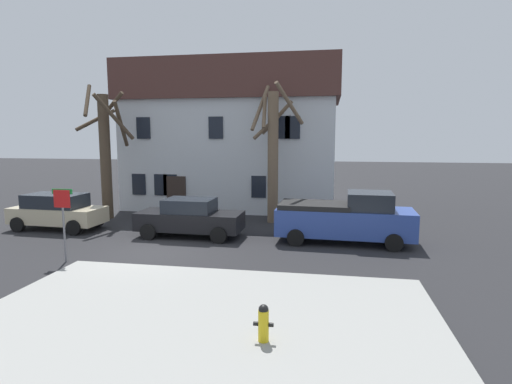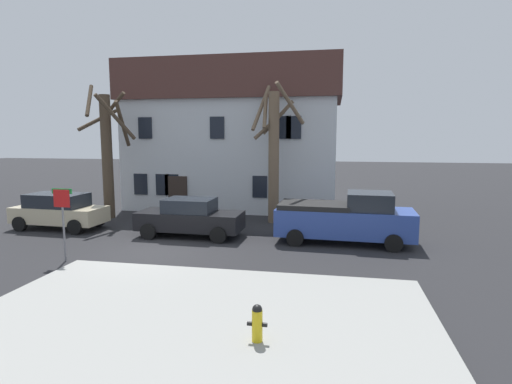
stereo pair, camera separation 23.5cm
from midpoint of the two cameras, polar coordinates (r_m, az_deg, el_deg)
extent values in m
plane|color=#262628|center=(16.14, -14.35, -8.06)|extent=(120.00, 120.00, 0.00)
cube|color=#999993|center=(10.11, -8.16, -17.25)|extent=(11.04, 7.17, 0.12)
cube|color=silver|center=(25.96, -3.31, 5.19)|extent=(12.32, 6.48, 6.40)
cube|color=#4C2D28|center=(26.14, -3.39, 14.72)|extent=(12.82, 6.98, 2.27)
cube|color=#2D231E|center=(23.79, -11.24, -0.37)|extent=(1.10, 0.12, 2.10)
cube|color=black|center=(24.64, -16.17, 1.04)|extent=(0.80, 0.08, 1.20)
cube|color=black|center=(24.08, -13.28, 0.99)|extent=(0.80, 0.08, 1.20)
cube|color=black|center=(23.87, -12.07, 0.97)|extent=(0.80, 0.08, 1.20)
cube|color=black|center=(22.47, 0.07, 0.73)|extent=(0.80, 0.08, 1.20)
cube|color=black|center=(24.32, -15.60, 8.53)|extent=(0.80, 0.08, 1.20)
cube|color=black|center=(22.84, -5.89, 8.85)|extent=(0.80, 0.08, 1.20)
cube|color=black|center=(22.13, 3.39, 8.91)|extent=(0.80, 0.08, 1.20)
cube|color=black|center=(22.07, 4.77, 8.90)|extent=(0.80, 0.08, 1.20)
cylinder|color=#4C3D2D|center=(23.07, -20.40, 4.52)|extent=(0.56, 0.56, 6.47)
cylinder|color=#4C3D2D|center=(23.61, -19.54, 11.35)|extent=(1.51, 0.55, 1.34)
cylinder|color=#4C3D2D|center=(22.17, -19.36, 9.74)|extent=(1.31, 1.98, 2.26)
cylinder|color=#4C3D2D|center=(24.04, -21.58, 9.27)|extent=(1.49, 1.85, 1.25)
cylinder|color=#4C3D2D|center=(23.25, -22.60, 11.66)|extent=(0.78, 1.59, 1.75)
cylinder|color=#4C3D2D|center=(22.77, -18.48, 8.91)|extent=(0.54, 1.93, 2.33)
cylinder|color=brown|center=(20.60, 2.03, 4.70)|extent=(0.54, 0.54, 6.50)
cylinder|color=brown|center=(21.02, 0.26, 11.59)|extent=(0.81, 1.60, 2.33)
cylinder|color=brown|center=(21.32, 1.42, 9.25)|extent=(1.59, 0.89, 1.51)
cylinder|color=brown|center=(21.34, 2.60, 10.26)|extent=(1.68, 0.39, 1.73)
cylinder|color=brown|center=(20.65, 0.84, 11.06)|extent=(0.25, 1.04, 1.68)
cylinder|color=brown|center=(19.99, 4.33, 12.12)|extent=(1.31, 1.92, 1.93)
cube|color=#C6B793|center=(21.40, -26.02, -2.87)|extent=(4.33, 1.91, 0.74)
cube|color=#1E232B|center=(21.35, -26.30, -1.06)|extent=(2.70, 1.63, 0.62)
cylinder|color=black|center=(21.30, -21.45, -3.62)|extent=(0.69, 0.25, 0.68)
cylinder|color=black|center=(19.92, -24.22, -4.52)|extent=(0.69, 0.25, 0.68)
cylinder|color=black|center=(23.03, -27.47, -3.14)|extent=(0.69, 0.25, 0.68)
cylinder|color=black|center=(21.76, -30.38, -3.92)|extent=(0.69, 0.25, 0.68)
cube|color=black|center=(18.11, -9.49, -3.93)|extent=(4.56, 1.85, 0.77)
cube|color=#1E232B|center=(17.99, -9.54, -1.83)|extent=(2.11, 1.59, 0.58)
cylinder|color=black|center=(18.54, -4.03, -4.72)|extent=(0.68, 0.23, 0.68)
cylinder|color=black|center=(16.89, -5.60, -5.97)|extent=(0.68, 0.23, 0.68)
cylinder|color=black|center=(19.55, -12.80, -4.25)|extent=(0.68, 0.23, 0.68)
cylinder|color=black|center=(18.00, -15.06, -5.34)|extent=(0.68, 0.23, 0.68)
cube|color=#2D4799|center=(17.22, 11.73, -4.04)|extent=(5.56, 2.26, 1.08)
cube|color=#1E232B|center=(17.09, 15.11, -1.20)|extent=(1.83, 1.86, 0.70)
cube|color=black|center=(17.16, 7.76, -1.82)|extent=(2.93, 2.07, 0.20)
cylinder|color=black|center=(18.41, 17.55, -5.15)|extent=(0.69, 0.25, 0.68)
cylinder|color=black|center=(16.44, 18.18, -6.70)|extent=(0.69, 0.25, 0.68)
cylinder|color=black|center=(18.43, 5.91, -4.82)|extent=(0.69, 0.25, 0.68)
cylinder|color=black|center=(16.47, 5.10, -6.31)|extent=(0.69, 0.25, 0.68)
cylinder|color=gold|center=(8.89, 0.24, -18.04)|extent=(0.22, 0.22, 0.66)
sphere|color=black|center=(8.74, 0.24, -15.96)|extent=(0.21, 0.21, 0.21)
cylinder|color=black|center=(8.90, -0.82, -17.77)|extent=(0.10, 0.09, 0.09)
cylinder|color=black|center=(8.85, 1.32, -17.92)|extent=(0.10, 0.09, 0.09)
cylinder|color=slate|center=(15.68, -25.45, -4.31)|extent=(0.07, 0.07, 2.51)
cube|color=red|center=(15.51, -25.70, -0.87)|extent=(0.60, 0.03, 0.60)
cube|color=#1E8C38|center=(15.51, -25.66, 0.07)|extent=(0.76, 0.02, 0.18)
torus|color=black|center=(22.25, -22.33, -3.16)|extent=(0.71, 0.09, 0.71)
torus|color=black|center=(22.77, -24.63, -3.05)|extent=(0.71, 0.09, 0.71)
cylinder|color=black|center=(22.47, -23.53, -2.55)|extent=(1.00, 0.10, 0.19)
cylinder|color=black|center=(22.53, -24.00, -1.96)|extent=(0.09, 0.04, 0.45)
camera|label=1|loc=(0.12, -90.38, -0.05)|focal=28.88mm
camera|label=2|loc=(0.12, 89.62, 0.05)|focal=28.88mm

